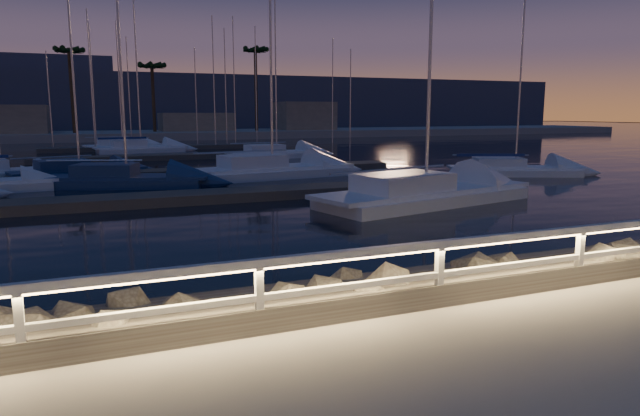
# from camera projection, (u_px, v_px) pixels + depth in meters

# --- Properties ---
(ground) EXTENTS (400.00, 400.00, 0.00)m
(ground) POSITION_uv_depth(u_px,v_px,m) (534.00, 290.00, 9.98)
(ground) COLOR gray
(ground) RESTS_ON ground
(harbor_water) EXTENTS (400.00, 440.00, 0.60)m
(harbor_water) POSITION_uv_depth(u_px,v_px,m) (199.00, 172.00, 38.57)
(harbor_water) COLOR black
(harbor_water) RESTS_ON ground
(guard_rail) EXTENTS (44.11, 0.12, 1.06)m
(guard_rail) POSITION_uv_depth(u_px,v_px,m) (534.00, 247.00, 9.83)
(guard_rail) COLOR white
(guard_rail) RESTS_ON ground
(riprap) EXTENTS (34.02, 1.71, 1.08)m
(riprap) POSITION_uv_depth(u_px,v_px,m) (467.00, 284.00, 10.67)
(riprap) COLOR slate
(riprap) RESTS_ON ground
(floating_docks) EXTENTS (22.00, 36.00, 0.40)m
(floating_docks) POSITION_uv_depth(u_px,v_px,m) (195.00, 162.00, 39.64)
(floating_docks) COLOR #574F48
(floating_docks) RESTS_ON ground
(far_shore) EXTENTS (160.00, 14.00, 5.20)m
(far_shore) POSITION_uv_depth(u_px,v_px,m) (138.00, 132.00, 77.32)
(far_shore) COLOR gray
(far_shore) RESTS_ON ground
(palm_left) EXTENTS (3.00, 3.00, 11.20)m
(palm_left) POSITION_uv_depth(u_px,v_px,m) (69.00, 54.00, 70.83)
(palm_left) COLOR #4C3723
(palm_left) RESTS_ON ground
(palm_center) EXTENTS (3.00, 3.00, 9.70)m
(palm_center) POSITION_uv_depth(u_px,v_px,m) (152.00, 68.00, 75.74)
(palm_center) COLOR #4C3723
(palm_center) RESTS_ON ground
(palm_right) EXTENTS (3.00, 3.00, 12.20)m
(palm_right) POSITION_uv_depth(u_px,v_px,m) (255.00, 54.00, 79.75)
(palm_right) COLOR #4C3723
(palm_right) RESTS_ON ground
(distant_hills) EXTENTS (230.00, 37.50, 18.00)m
(distant_hills) POSITION_uv_depth(u_px,v_px,m) (5.00, 104.00, 122.56)
(distant_hills) COLOR #3B425C
(distant_hills) RESTS_ON ground
(sailboat_c) EXTENTS (9.72, 4.15, 15.99)m
(sailboat_c) POSITION_uv_depth(u_px,v_px,m) (268.00, 169.00, 32.03)
(sailboat_c) COLOR white
(sailboat_c) RESTS_ON ground
(sailboat_d) EXTENTS (10.37, 5.09, 16.90)m
(sailboat_d) POSITION_uv_depth(u_px,v_px,m) (421.00, 193.00, 22.87)
(sailboat_d) COLOR white
(sailboat_d) RESTS_ON ground
(sailboat_g) EXTENTS (8.26, 4.85, 13.56)m
(sailboat_g) POSITION_uv_depth(u_px,v_px,m) (122.00, 178.00, 28.17)
(sailboat_g) COLOR navy
(sailboat_g) RESTS_ON ground
(sailboat_h) EXTENTS (7.79, 5.05, 12.87)m
(sailboat_h) POSITION_uv_depth(u_px,v_px,m) (512.00, 169.00, 33.29)
(sailboat_h) COLOR white
(sailboat_h) RESTS_ON ground
(sailboat_j) EXTENTS (7.33, 3.95, 12.04)m
(sailboat_j) POSITION_uv_depth(u_px,v_px,m) (76.00, 171.00, 31.54)
(sailboat_j) COLOR navy
(sailboat_j) RESTS_ON ground
(sailboat_k) EXTENTS (8.33, 3.30, 13.76)m
(sailboat_k) POSITION_uv_depth(u_px,v_px,m) (138.00, 148.00, 51.84)
(sailboat_k) COLOR white
(sailboat_k) RESTS_ON ground
(sailboat_l) EXTENTS (8.26, 3.16, 13.64)m
(sailboat_l) POSITION_uv_depth(u_px,v_px,m) (274.00, 153.00, 45.81)
(sailboat_l) COLOR white
(sailboat_l) RESTS_ON ground
(sailboat_n) EXTENTS (7.40, 3.43, 12.17)m
(sailboat_n) POSITION_uv_depth(u_px,v_px,m) (121.00, 146.00, 55.26)
(sailboat_n) COLOR white
(sailboat_n) RESTS_ON ground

